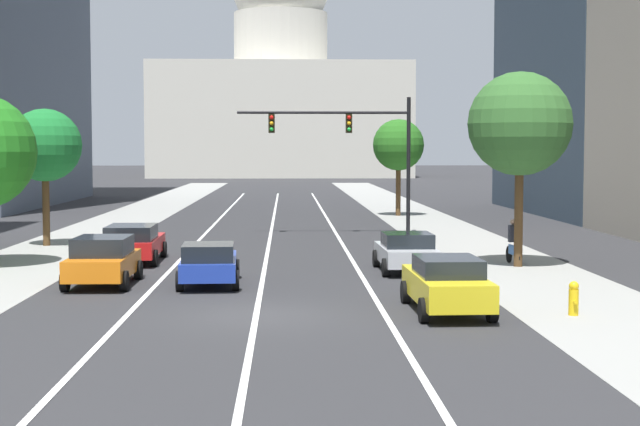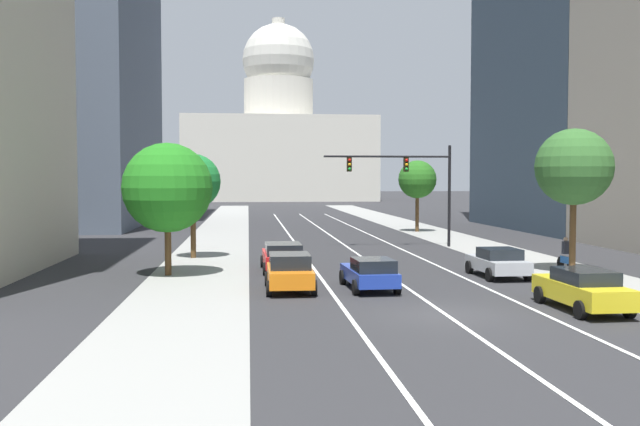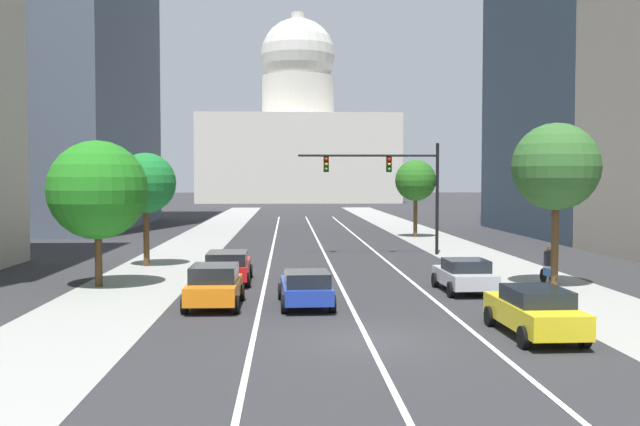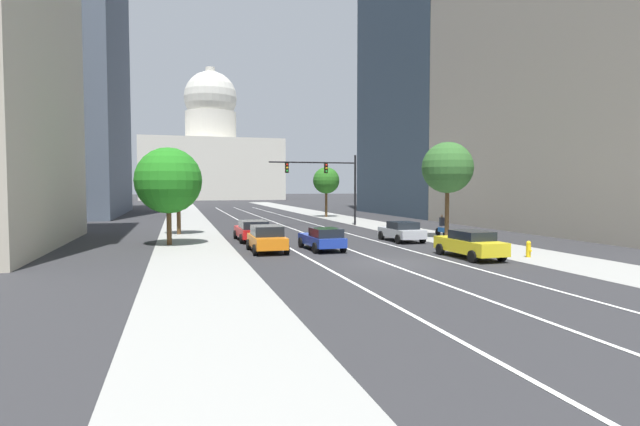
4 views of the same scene
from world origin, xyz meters
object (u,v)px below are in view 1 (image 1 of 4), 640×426
at_px(car_orange, 103,260).
at_px(street_tree_far_right, 520,124).
at_px(car_blue, 209,263).
at_px(traffic_signal_mast, 355,139).
at_px(street_tree_near_right, 398,145).
at_px(cyclist, 513,242).
at_px(car_silver, 406,251).
at_px(capitol_building, 281,94).
at_px(fire_hydrant, 574,298).
at_px(street_tree_mid_left, 45,146).
at_px(car_yellow, 447,283).
at_px(car_red, 134,242).

bearing_deg(car_orange, street_tree_far_right, -72.89).
relative_size(car_blue, car_orange, 1.08).
height_order(traffic_signal_mast, street_tree_near_right, traffic_signal_mast).
bearing_deg(street_tree_near_right, street_tree_far_right, -87.44).
bearing_deg(car_orange, cyclist, -70.48).
bearing_deg(car_silver, cyclist, -66.46).
bearing_deg(street_tree_near_right, cyclist, -87.44).
xyz_separation_m(car_blue, car_orange, (-3.38, 0.12, 0.09)).
xyz_separation_m(capitol_building, fire_hydrant, (8.28, -132.98, -13.00)).
relative_size(car_blue, street_tree_near_right, 0.69).
xyz_separation_m(street_tree_mid_left, street_tree_far_right, (19.38, -8.45, 0.75)).
height_order(car_blue, car_orange, car_orange).
bearing_deg(street_tree_mid_left, cyclist, -21.92).
bearing_deg(street_tree_mid_left, street_tree_far_right, -23.56).
relative_size(car_yellow, street_tree_far_right, 0.64).
height_order(car_yellow, car_orange, car_orange).
bearing_deg(car_blue, traffic_signal_mast, -20.74).
bearing_deg(street_tree_near_right, capitol_building, 94.90).
xyz_separation_m(fire_hydrant, street_tree_far_right, (1.09, 10.49, 4.79)).
bearing_deg(fire_hydrant, traffic_signal_mast, 99.36).
relative_size(traffic_signal_mast, street_tree_mid_left, 1.43).
height_order(car_yellow, street_tree_far_right, street_tree_far_right).
bearing_deg(traffic_signal_mast, capitol_building, 92.26).
height_order(car_blue, street_tree_near_right, street_tree_near_right).
bearing_deg(fire_hydrant, street_tree_mid_left, 133.99).
xyz_separation_m(car_orange, fire_hydrant, (13.34, -6.11, -0.35)).
bearing_deg(street_tree_mid_left, car_red, -53.44).
xyz_separation_m(car_red, street_tree_far_right, (14.42, -1.77, 4.47)).
xyz_separation_m(street_tree_near_right, street_tree_far_right, (1.23, -27.55, 0.64)).
xyz_separation_m(capitol_building, traffic_signal_mast, (4.29, -108.75, -8.57)).
height_order(traffic_signal_mast, street_tree_mid_left, traffic_signal_mast).
xyz_separation_m(car_yellow, fire_hydrant, (3.23, -0.63, -0.32)).
distance_m(car_red, traffic_signal_mast, 15.73).
distance_m(car_blue, street_tree_far_right, 12.76).
bearing_deg(fire_hydrant, car_yellow, 168.88).
xyz_separation_m(car_silver, car_blue, (-6.73, -3.18, -0.01)).
bearing_deg(car_red, street_tree_mid_left, 35.55).
bearing_deg(fire_hydrant, car_silver, 109.38).
distance_m(capitol_building, car_blue, 127.65).
xyz_separation_m(car_silver, street_tree_mid_left, (-15.06, 9.77, 3.77)).
distance_m(fire_hydrant, street_tree_far_right, 11.58).
relative_size(cyclist, street_tree_mid_left, 0.28).
height_order(fire_hydrant, street_tree_near_right, street_tree_near_right).
bearing_deg(capitol_building, car_red, -92.40).
relative_size(car_blue, fire_hydrant, 4.82).
height_order(capitol_building, car_red, capitol_building).
bearing_deg(street_tree_far_right, car_orange, -163.11).
distance_m(car_yellow, street_tree_far_right, 11.65).
height_order(car_blue, cyclist, cyclist).
height_order(car_silver, car_yellow, car_yellow).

